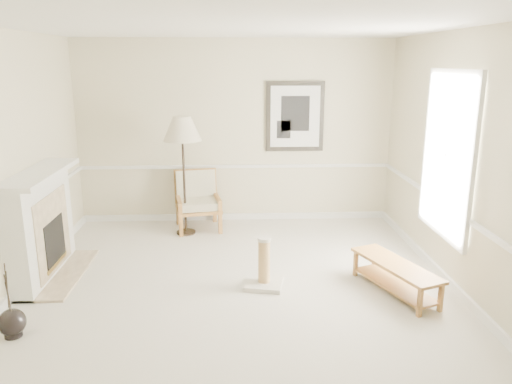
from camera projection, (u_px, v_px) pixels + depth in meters
ground at (237, 293)px, 5.66m from camera, size 5.50×5.50×0.00m
room at (249, 128)px, 5.27m from camera, size 5.04×5.54×2.92m
fireplace at (41, 226)px, 5.98m from camera, size 0.64×1.64×1.31m
floor_vase at (12, 323)px, 4.74m from camera, size 0.26×0.26×0.76m
armchair at (197, 198)px, 7.81m from camera, size 0.79×0.83×0.89m
floor_lamp at (182, 132)px, 7.24m from camera, size 0.64×0.64×1.78m
bench at (395, 273)px, 5.63m from camera, size 0.79×1.27×0.35m
scratching_post at (264, 271)px, 5.80m from camera, size 0.50×0.50×0.60m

